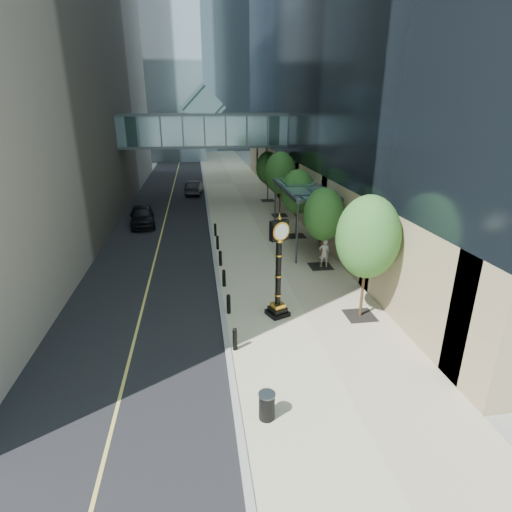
# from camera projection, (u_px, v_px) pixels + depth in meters

# --- Properties ---
(ground) EXTENTS (320.00, 320.00, 0.00)m
(ground) POSITION_uv_depth(u_px,v_px,m) (304.00, 359.00, 16.18)
(ground) COLOR gray
(ground) RESTS_ON ground
(road) EXTENTS (8.00, 180.00, 0.02)m
(road) POSITION_uv_depth(u_px,v_px,m) (174.00, 185.00, 52.31)
(road) COLOR black
(road) RESTS_ON ground
(sidewalk) EXTENTS (8.00, 180.00, 0.06)m
(sidewalk) POSITION_uv_depth(u_px,v_px,m) (234.00, 184.00, 53.40)
(sidewalk) COLOR #B8B08D
(sidewalk) RESTS_ON ground
(curb) EXTENTS (0.25, 180.00, 0.07)m
(curb) POSITION_uv_depth(u_px,v_px,m) (204.00, 184.00, 52.85)
(curb) COLOR gray
(curb) RESTS_ON ground
(distant_tower_c) EXTENTS (22.00, 22.00, 65.00)m
(distant_tower_c) POSITION_uv_depth(u_px,v_px,m) (182.00, 23.00, 115.30)
(distant_tower_c) COLOR silver
(distant_tower_c) RESTS_ON ground
(skywalk) EXTENTS (17.00, 4.20, 5.80)m
(skywalk) POSITION_uv_depth(u_px,v_px,m) (204.00, 128.00, 39.05)
(skywalk) COLOR #446C6E
(skywalk) RESTS_ON ground
(entrance_canopy) EXTENTS (3.00, 8.00, 4.38)m
(entrance_canopy) POSITION_uv_depth(u_px,v_px,m) (303.00, 189.00, 28.18)
(entrance_canopy) COLOR #383F44
(entrance_canopy) RESTS_ON ground
(bollard_row) EXTENTS (0.20, 16.20, 0.90)m
(bollard_row) POSITION_uv_depth(u_px,v_px,m) (222.00, 268.00, 23.98)
(bollard_row) COLOR black
(bollard_row) RESTS_ON sidewalk
(street_trees) EXTENTS (2.89, 28.72, 5.95)m
(street_trees) POSITION_uv_depth(u_px,v_px,m) (299.00, 190.00, 29.73)
(street_trees) COLOR black
(street_trees) RESTS_ON sidewalk
(street_clock) EXTENTS (1.22, 1.22, 4.98)m
(street_clock) POSITION_uv_depth(u_px,v_px,m) (278.00, 274.00, 18.76)
(street_clock) COLOR black
(street_clock) RESTS_ON sidewalk
(trash_bin) EXTENTS (0.62, 0.62, 0.90)m
(trash_bin) POSITION_uv_depth(u_px,v_px,m) (267.00, 407.00, 12.88)
(trash_bin) COLOR black
(trash_bin) RESTS_ON sidewalk
(pedestrian) EXTENTS (0.74, 0.55, 1.85)m
(pedestrian) POSITION_uv_depth(u_px,v_px,m) (324.00, 253.00, 25.12)
(pedestrian) COLOR #B4AFA5
(pedestrian) RESTS_ON sidewalk
(car_near) EXTENTS (2.60, 5.18, 1.69)m
(car_near) POSITION_uv_depth(u_px,v_px,m) (142.00, 216.00, 34.26)
(car_near) COLOR black
(car_near) RESTS_ON road
(car_far) EXTENTS (2.25, 4.84, 1.54)m
(car_far) POSITION_uv_depth(u_px,v_px,m) (194.00, 188.00, 46.81)
(car_far) COLOR black
(car_far) RESTS_ON road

